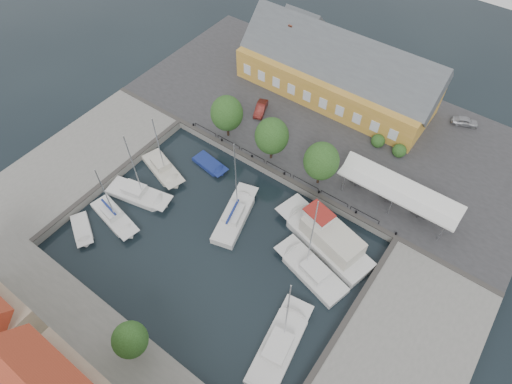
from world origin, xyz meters
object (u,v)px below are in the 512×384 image
warehouse (334,71)px  tent_canopy (400,190)px  car_silver (465,121)px  west_boat_c (138,195)px  trawler (327,238)px  east_boat_c (279,346)px  west_boat_b (163,169)px  west_boat_d (114,218)px  center_sailboat (235,217)px  east_boat_a (312,272)px  launch_nw (210,165)px  launch_sw (83,230)px  car_red (261,109)px

warehouse → tent_canopy: warehouse is taller
car_silver → west_boat_c: bearing=120.5°
trawler → east_boat_c: 12.97m
car_silver → west_boat_b: west_boat_b is taller
east_boat_c → west_boat_d: bearing=177.7°
center_sailboat → trawler: bearing=18.0°
warehouse → tent_canopy: bearing=-39.9°
car_silver → east_boat_a: size_ratio=0.28×
trawler → launch_nw: 18.23m
east_boat_a → east_boat_c: 8.78m
car_silver → trawler: trawler is taller
trawler → east_boat_a: (0.68, -4.12, -0.75)m
warehouse → east_boat_c: 38.71m
trawler → launch_sw: trawler is taller
west_boat_b → launch_nw: 6.04m
east_boat_a → launch_sw: bearing=-155.7°
launch_sw → launch_nw: bearing=71.8°
launch_sw → launch_nw: 17.28m
car_silver → launch_sw: (-29.47, -42.22, -1.51)m
west_boat_c → tent_canopy: bearing=32.6°
east_boat_c → west_boat_d: (-24.07, 0.98, 0.01)m
east_boat_c → launch_sw: size_ratio=2.37×
center_sailboat → west_boat_b: size_ratio=1.22×
west_boat_c → west_boat_d: 4.06m
car_silver → center_sailboat: (-16.28, -30.51, -1.24)m
warehouse → launch_sw: 39.59m
east_boat_c → west_boat_b: (-24.75, 9.83, 0.00)m
center_sailboat → west_boat_b: 12.09m
warehouse → center_sailboat: (2.25, -26.10, -4.06)m
car_silver → east_boat_a: 31.73m
car_red → center_sailboat: center_sailboat is taller
tent_canopy → east_boat_c: east_boat_c is taller
car_red → west_boat_b: bearing=-126.0°
warehouse → launch_nw: warehouse is taller
west_boat_b → launch_nw: (4.29, 4.26, -0.17)m
warehouse → west_boat_b: 27.77m
tent_canopy → west_boat_c: size_ratio=1.25×
car_red → west_boat_b: 16.27m
west_boat_b → trawler: bearing=7.4°
east_boat_c → launch_sw: east_boat_c is taller
car_red → east_boat_c: bearing=-72.0°
car_silver → west_boat_b: 41.35m
east_boat_a → launch_nw: 19.62m
car_red → center_sailboat: (7.87, -16.12, -1.25)m
west_boat_d → launch_nw: size_ratio=1.92×
west_boat_c → launch_nw: size_ratio=2.14×
launch_sw → warehouse: bearing=73.9°
trawler → launch_sw: (-23.55, -15.07, -0.93)m
center_sailboat → trawler: center_sailboat is taller
warehouse → east_boat_c: (14.92, -35.47, -4.17)m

